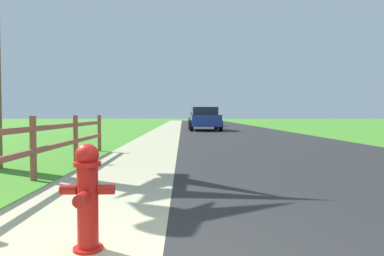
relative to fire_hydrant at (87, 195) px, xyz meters
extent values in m
plane|color=#47902A|center=(0.63, 24.30, -0.47)|extent=(120.00, 120.00, 0.00)
cube|color=#292929|center=(4.13, 26.30, -0.47)|extent=(7.00, 66.00, 0.01)
cube|color=#BAB48C|center=(-2.37, 26.30, -0.47)|extent=(6.00, 66.00, 0.01)
cube|color=#47902A|center=(-3.87, 26.30, -0.46)|extent=(5.00, 66.00, 0.00)
cylinder|color=red|center=(0.00, 0.01, -0.10)|extent=(0.17, 0.17, 0.74)
cylinder|color=red|center=(0.00, 0.01, -0.45)|extent=(0.25, 0.25, 0.03)
cylinder|color=red|center=(0.00, 0.01, 0.26)|extent=(0.23, 0.23, 0.03)
sphere|color=red|center=(0.00, 0.01, 0.33)|extent=(0.19, 0.19, 0.19)
cube|color=#A91511|center=(0.00, 0.01, 0.39)|extent=(0.04, 0.04, 0.04)
cylinder|color=#A91511|center=(-0.15, 0.01, 0.04)|extent=(0.14, 0.08, 0.08)
cylinder|color=#A91511|center=(0.15, 0.01, 0.04)|extent=(0.14, 0.08, 0.08)
cylinder|color=#A91511|center=(0.00, -0.16, 0.00)|extent=(0.10, 0.16, 0.10)
cylinder|color=brown|center=(-1.75, 3.14, 0.08)|extent=(0.11, 0.11, 1.11)
cylinder|color=brown|center=(-1.75, 5.54, 0.08)|extent=(0.11, 0.11, 1.11)
cylinder|color=brown|center=(-1.75, 7.93, 0.08)|extent=(0.11, 0.11, 1.11)
cube|color=brown|center=(-1.75, 3.14, 0.03)|extent=(0.07, 9.58, 0.09)
cube|color=brown|center=(-1.75, 3.14, 0.42)|extent=(0.07, 9.58, 0.09)
cube|color=navy|center=(2.31, 21.93, 0.23)|extent=(2.02, 4.38, 0.77)
cube|color=#1E232B|center=(2.31, 21.98, 0.89)|extent=(1.75, 2.28, 0.54)
cylinder|color=black|center=(3.31, 20.60, -0.10)|extent=(0.23, 0.75, 0.75)
cylinder|color=black|center=(1.37, 20.56, -0.10)|extent=(0.23, 0.75, 0.75)
cylinder|color=black|center=(3.26, 23.29, -0.10)|extent=(0.23, 0.75, 0.75)
cylinder|color=black|center=(1.32, 23.25, -0.10)|extent=(0.23, 0.75, 0.75)
cube|color=white|center=(2.75, 31.00, 0.19)|extent=(1.93, 4.30, 0.67)
cube|color=#1E232B|center=(2.75, 30.83, 0.80)|extent=(1.63, 2.03, 0.56)
cylinder|color=black|center=(3.68, 29.73, -0.09)|extent=(0.25, 0.76, 0.75)
cylinder|color=black|center=(1.91, 29.66, -0.09)|extent=(0.25, 0.76, 0.75)
cylinder|color=black|center=(3.58, 32.35, -0.09)|extent=(0.25, 0.76, 0.75)
cylinder|color=black|center=(1.81, 32.28, -0.09)|extent=(0.25, 0.76, 0.75)
cube|color=#C6B793|center=(2.71, 39.61, 0.13)|extent=(1.94, 4.25, 0.63)
cube|color=#1E232B|center=(2.71, 39.31, 0.72)|extent=(1.69, 2.23, 0.55)
cylinder|color=black|center=(3.64, 38.29, -0.13)|extent=(0.23, 0.67, 0.67)
cylinder|color=black|center=(1.75, 38.31, -0.13)|extent=(0.23, 0.67, 0.67)
cylinder|color=black|center=(3.67, 40.91, -0.13)|extent=(0.23, 0.67, 0.67)
cylinder|color=black|center=(1.79, 40.93, -0.13)|extent=(0.23, 0.67, 0.67)
cube|color=#B7BABF|center=(2.76, 49.34, 0.13)|extent=(2.00, 4.42, 0.62)
cube|color=#1E232B|center=(2.77, 49.08, 0.68)|extent=(1.70, 2.06, 0.47)
cylinder|color=black|center=(3.73, 48.02, -0.13)|extent=(0.24, 0.70, 0.69)
cylinder|color=black|center=(1.88, 47.96, -0.13)|extent=(0.24, 0.70, 0.69)
cylinder|color=black|center=(3.64, 50.72, -0.13)|extent=(0.24, 0.70, 0.69)
cylinder|color=black|center=(1.79, 50.65, -0.13)|extent=(0.24, 0.70, 0.69)
camera|label=1|loc=(0.79, -2.94, 0.67)|focal=33.24mm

